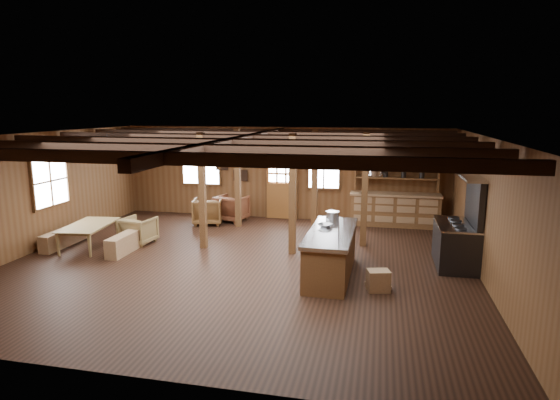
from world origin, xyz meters
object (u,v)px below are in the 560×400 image
(armchair_b, at_px, (232,208))
(armchair_c, at_px, (139,230))
(armchair_a, at_px, (208,211))
(commercial_range, at_px, (458,237))
(dining_table, at_px, (91,236))
(kitchen_island, at_px, (331,253))

(armchair_b, distance_m, armchair_c, 3.20)
(armchair_a, height_order, armchair_c, armchair_a)
(commercial_range, height_order, armchair_b, commercial_range)
(commercial_range, xyz_separation_m, dining_table, (-8.55, -0.47, -0.35))
(armchair_a, bearing_deg, armchair_b, -149.77)
(armchair_c, bearing_deg, commercial_range, -172.31)
(dining_table, distance_m, armchair_a, 3.46)
(armchair_c, bearing_deg, kitchen_island, 173.95)
(armchair_b, bearing_deg, dining_table, 66.66)
(commercial_range, bearing_deg, armchair_a, 160.13)
(kitchen_island, relative_size, armchair_b, 2.94)
(commercial_range, distance_m, armchair_a, 7.02)
(commercial_range, distance_m, dining_table, 8.57)
(kitchen_island, xyz_separation_m, armchair_a, (-3.99, 3.57, -0.09))
(commercial_range, bearing_deg, kitchen_island, -155.59)
(commercial_range, relative_size, armchair_c, 2.66)
(commercial_range, relative_size, dining_table, 1.20)
(armchair_b, relative_size, armchair_c, 1.15)
(armchair_a, xyz_separation_m, armchair_b, (0.56, 0.53, 0.00))
(commercial_range, height_order, armchair_c, commercial_range)
(armchair_c, bearing_deg, dining_table, 39.63)
(kitchen_island, relative_size, commercial_range, 1.27)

